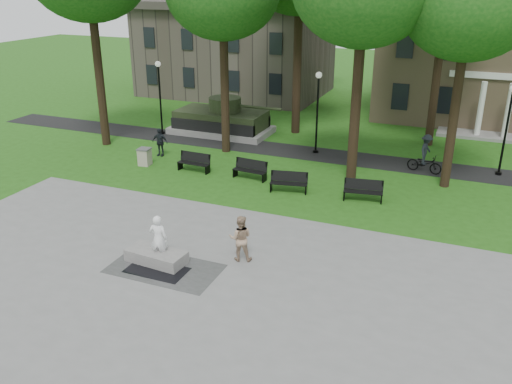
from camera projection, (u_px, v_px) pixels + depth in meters
ground at (215, 238)px, 21.67m from camera, size 120.00×120.00×0.00m
plaza at (146, 303)px, 17.38m from camera, size 22.00×16.00×0.02m
footpath at (306, 153)px, 31.95m from camera, size 44.00×2.60×0.01m
building_right at (500, 56)px, 38.78m from camera, size 17.00×12.00×8.60m
building_left at (237, 51)px, 46.91m from camera, size 15.00×10.00×7.20m
tree_3 at (470, 4)px, 23.75m from camera, size 6.00×6.00×11.19m
lamp_left at (160, 92)px, 34.69m from camera, size 0.36×0.36×4.73m
lamp_mid at (317, 106)px, 30.98m from camera, size 0.36×0.36×4.73m
lamp_right at (507, 123)px, 27.45m from camera, size 0.36×0.36×4.73m
tank_monument at (222, 120)px, 35.62m from camera, size 7.45×3.40×2.40m
puddle at (157, 270)px, 19.29m from camera, size 2.20×1.20×0.00m
concrete_block at (156, 256)px, 19.77m from camera, size 2.27×1.16×0.45m
skateboard at (158, 264)px, 19.65m from camera, size 0.80×0.48×0.07m
skateboarder at (158, 239)px, 19.59m from camera, size 0.74×0.56×1.82m
friend_watching at (240, 238)px, 19.69m from camera, size 1.02×0.90×1.75m
pedestrian_walker at (160, 142)px, 31.18m from camera, size 0.98×0.45×1.64m
cyclist at (425, 157)px, 28.54m from camera, size 1.95×1.15×2.07m
park_bench_0 at (194, 162)px, 28.85m from camera, size 1.82×0.59×1.00m
park_bench_1 at (250, 169)px, 27.77m from camera, size 1.83×0.69×1.00m
park_bench_2 at (289, 182)px, 26.09m from camera, size 1.85×0.87×1.00m
park_bench_3 at (364, 190)px, 25.08m from camera, size 1.85×0.81×1.00m
trash_bin at (145, 157)px, 29.76m from camera, size 0.72×0.72×0.96m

